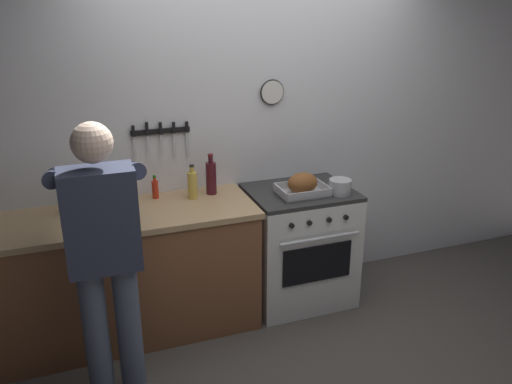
{
  "coord_description": "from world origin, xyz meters",
  "views": [
    {
      "loc": [
        -1.33,
        -2.28,
        2.22
      ],
      "look_at": [
        -0.18,
        0.85,
        0.99
      ],
      "focal_mm": 36.59,
      "sensor_mm": 36.0,
      "label": 1
    }
  ],
  "objects": [
    {
      "name": "bottle_olive_oil",
      "position": [
        -1.39,
        1.09,
        1.03
      ],
      "size": [
        0.06,
        0.06,
        0.31
      ],
      "color": "#385623",
      "rests_on": "counter_block"
    },
    {
      "name": "ground_plane",
      "position": [
        0.0,
        0.0,
        0.0
      ],
      "size": [
        8.0,
        8.0,
        0.0
      ],
      "primitive_type": "plane",
      "color": "#4C4742"
    },
    {
      "name": "wall_back",
      "position": [
        -0.0,
        1.35,
        1.3
      ],
      "size": [
        6.0,
        0.13,
        2.6
      ],
      "color": "silver",
      "rests_on": "ground"
    },
    {
      "name": "person_cook",
      "position": [
        -1.23,
        0.37,
        0.95
      ],
      "size": [
        0.51,
        0.63,
        1.66
      ],
      "rotation": [
        0.0,
        0.0,
        1.52
      ],
      "color": "#4C566B",
      "rests_on": "ground"
    },
    {
      "name": "saucepan",
      "position": [
        0.46,
        0.83,
        0.95
      ],
      "size": [
        0.16,
        0.16,
        0.11
      ],
      "color": "#B7B7BC",
      "rests_on": "stove"
    },
    {
      "name": "bottle_wine_red",
      "position": [
        -0.41,
        1.15,
        1.02
      ],
      "size": [
        0.08,
        0.08,
        0.3
      ],
      "color": "#47141E",
      "rests_on": "counter_block"
    },
    {
      "name": "roasting_pan",
      "position": [
        0.19,
        0.9,
        0.97
      ],
      "size": [
        0.35,
        0.26,
        0.16
      ],
      "color": "#B7B7BC",
      "rests_on": "stove"
    },
    {
      "name": "cutting_board",
      "position": [
        -1.2,
        0.97,
        0.91
      ],
      "size": [
        0.36,
        0.24,
        0.02
      ],
      "primitive_type": "cube",
      "color": "tan",
      "rests_on": "counter_block"
    },
    {
      "name": "bottle_dish_soap",
      "position": [
        -1.25,
        1.08,
        1.0
      ],
      "size": [
        0.07,
        0.07,
        0.23
      ],
      "color": "#338CCC",
      "rests_on": "counter_block"
    },
    {
      "name": "counter_block",
      "position": [
        -1.2,
        0.99,
        0.45
      ],
      "size": [
        2.03,
        0.65,
        0.9
      ],
      "color": "brown",
      "rests_on": "ground"
    },
    {
      "name": "stove",
      "position": [
        0.22,
        0.99,
        0.45
      ],
      "size": [
        0.76,
        0.67,
        0.9
      ],
      "color": "white",
      "rests_on": "ground"
    },
    {
      "name": "bottle_cooking_oil",
      "position": [
        -0.56,
        1.1,
        1.0
      ],
      "size": [
        0.07,
        0.07,
        0.25
      ],
      "color": "gold",
      "rests_on": "counter_block"
    },
    {
      "name": "bottle_hot_sauce",
      "position": [
        -0.81,
        1.2,
        0.97
      ],
      "size": [
        0.05,
        0.05,
        0.17
      ],
      "color": "red",
      "rests_on": "counter_block"
    },
    {
      "name": "bottle_vinegar",
      "position": [
        -1.0,
        1.23,
        0.99
      ],
      "size": [
        0.06,
        0.06,
        0.22
      ],
      "color": "#997F4C",
      "rests_on": "counter_block"
    }
  ]
}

